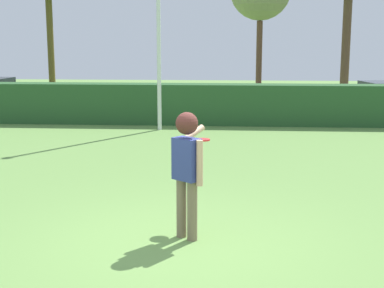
# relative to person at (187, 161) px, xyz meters

# --- Properties ---
(ground_plane) EXTENTS (60.00, 60.00, 0.00)m
(ground_plane) POSITION_rel_person_xyz_m (-0.09, -0.21, -1.10)
(ground_plane) COLOR #658F46
(person) EXTENTS (0.46, 0.84, 1.77)m
(person) POSITION_rel_person_xyz_m (0.00, 0.00, 0.00)
(person) COLOR #7B6750
(person) RESTS_ON ground
(frisbee) EXTENTS (0.26, 0.26, 0.03)m
(frisbee) POSITION_rel_person_xyz_m (0.15, 0.71, 0.17)
(frisbee) COLOR red
(hedge_row) EXTENTS (26.36, 0.90, 1.29)m
(hedge_row) POSITION_rel_person_xyz_m (-0.09, 10.58, -0.46)
(hedge_row) COLOR #285229
(hedge_row) RESTS_ON ground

